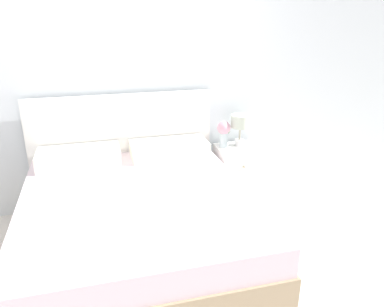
{
  "coord_description": "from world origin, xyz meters",
  "views": [
    {
      "loc": [
        -0.25,
        -3.57,
        1.89
      ],
      "look_at": [
        0.57,
        -0.54,
        0.7
      ],
      "focal_mm": 35.0,
      "sensor_mm": 36.0,
      "label": 1
    }
  ],
  "objects_px": {
    "nightstand": "(236,174)",
    "flower_vase": "(224,131)",
    "bed": "(136,220)",
    "table_lamp": "(240,123)"
  },
  "relations": [
    {
      "from": "nightstand",
      "to": "flower_vase",
      "type": "xyz_separation_m",
      "value": [
        -0.13,
        0.06,
        0.46
      ]
    },
    {
      "from": "nightstand",
      "to": "flower_vase",
      "type": "bearing_deg",
      "value": 152.97
    },
    {
      "from": "bed",
      "to": "nightstand",
      "type": "relative_size",
      "value": 3.36
    },
    {
      "from": "bed",
      "to": "table_lamp",
      "type": "bearing_deg",
      "value": 32.79
    },
    {
      "from": "table_lamp",
      "to": "bed",
      "type": "bearing_deg",
      "value": -147.21
    },
    {
      "from": "bed",
      "to": "nightstand",
      "type": "height_order",
      "value": "bed"
    },
    {
      "from": "bed",
      "to": "flower_vase",
      "type": "height_order",
      "value": "bed"
    },
    {
      "from": "bed",
      "to": "flower_vase",
      "type": "distance_m",
      "value": 1.34
    },
    {
      "from": "nightstand",
      "to": "table_lamp",
      "type": "xyz_separation_m",
      "value": [
        0.05,
        0.06,
        0.53
      ]
    },
    {
      "from": "bed",
      "to": "flower_vase",
      "type": "relative_size",
      "value": 7.23
    }
  ]
}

